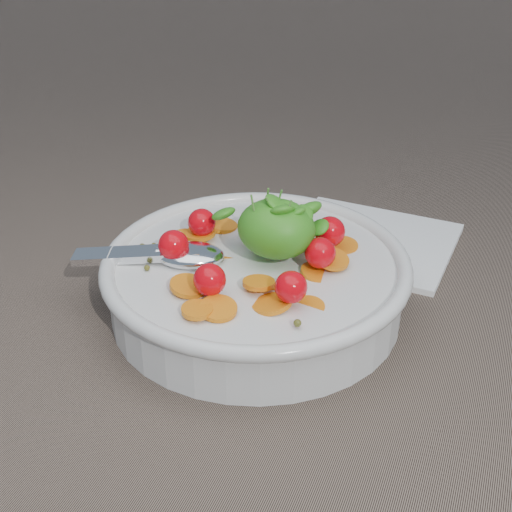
% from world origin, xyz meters
% --- Properties ---
extents(ground, '(6.00, 6.00, 0.00)m').
position_xyz_m(ground, '(0.00, 0.00, 0.00)').
color(ground, '#796656').
rests_on(ground, ground).
extents(bowl, '(0.25, 0.23, 0.10)m').
position_xyz_m(bowl, '(-0.03, 0.02, 0.03)').
color(bowl, silver).
rests_on(bowl, ground).
extents(napkin, '(0.15, 0.14, 0.01)m').
position_xyz_m(napkin, '(0.03, 0.15, 0.00)').
color(napkin, white).
rests_on(napkin, ground).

